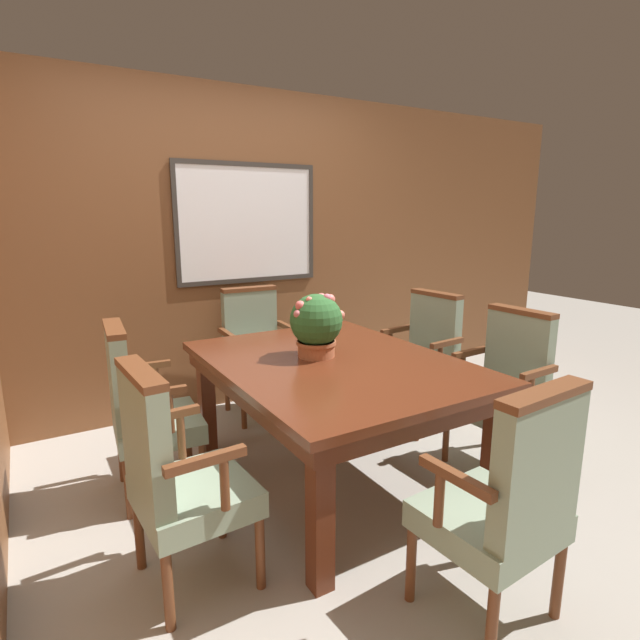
% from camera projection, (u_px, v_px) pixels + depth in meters
% --- Properties ---
extents(ground_plane, '(14.00, 14.00, 0.00)m').
position_uv_depth(ground_plane, '(348.00, 491.00, 2.80)').
color(ground_plane, '#A39E93').
extents(wall_back, '(7.20, 0.08, 2.45)m').
position_uv_depth(wall_back, '(234.00, 251.00, 3.90)').
color(wall_back, brown).
rests_on(wall_back, ground_plane).
extents(dining_table, '(1.24, 1.63, 0.72)m').
position_uv_depth(dining_table, '(334.00, 376.00, 2.80)').
color(dining_table, '#562614').
rests_on(dining_table, ground_plane).
extents(chair_head_near, '(0.53, 0.47, 0.97)m').
position_uv_depth(chair_head_near, '(507.00, 499.00, 1.81)').
color(chair_head_near, brown).
rests_on(chair_head_near, ground_plane).
extents(chair_left_far, '(0.48, 0.54, 0.97)m').
position_uv_depth(chair_left_far, '(142.00, 406.00, 2.67)').
color(chair_left_far, brown).
rests_on(chair_left_far, ground_plane).
extents(chair_right_far, '(0.48, 0.54, 0.97)m').
position_uv_depth(chair_right_far, '(424.00, 355.00, 3.62)').
color(chair_right_far, brown).
rests_on(chair_right_far, ground_plane).
extents(chair_head_far, '(0.53, 0.47, 0.97)m').
position_uv_depth(chair_head_far, '(255.00, 347.00, 3.81)').
color(chair_head_far, brown).
rests_on(chair_head_far, ground_plane).
extents(chair_right_near, '(0.46, 0.53, 0.97)m').
position_uv_depth(chair_right_near, '(505.00, 384.00, 3.01)').
color(chair_right_near, brown).
rests_on(chair_right_near, ground_plane).
extents(chair_left_near, '(0.47, 0.53, 0.97)m').
position_uv_depth(chair_left_near, '(176.00, 473.00, 1.99)').
color(chair_left_near, brown).
rests_on(chair_left_near, ground_plane).
extents(potted_plant, '(0.31, 0.30, 0.36)m').
position_uv_depth(potted_plant, '(316.00, 324.00, 2.81)').
color(potted_plant, '#B2603D').
rests_on(potted_plant, dining_table).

